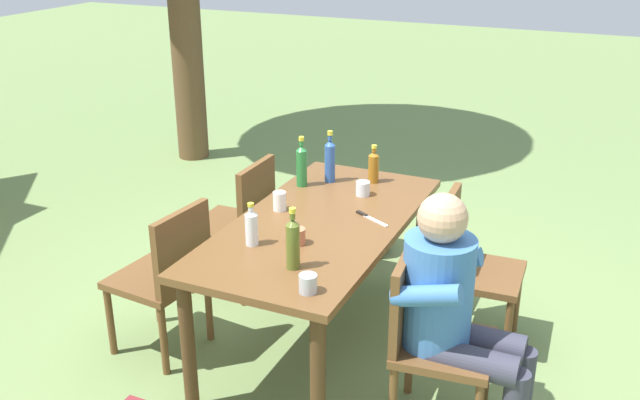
% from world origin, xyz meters
% --- Properties ---
extents(ground_plane, '(24.00, 24.00, 0.00)m').
position_xyz_m(ground_plane, '(0.00, 0.00, 0.00)').
color(ground_plane, '#6B844C').
extents(dining_table, '(1.72, 0.84, 0.76)m').
position_xyz_m(dining_table, '(0.00, 0.00, 0.67)').
color(dining_table, brown).
rests_on(dining_table, ground_plane).
extents(chair_near_left, '(0.48, 0.48, 0.87)m').
position_xyz_m(chair_near_left, '(-0.40, -0.72, 0.49)').
color(chair_near_left, brown).
rests_on(chair_near_left, ground_plane).
extents(chair_far_left, '(0.48, 0.48, 0.87)m').
position_xyz_m(chair_far_left, '(-0.40, 0.72, 0.49)').
color(chair_far_left, brown).
rests_on(chair_far_left, ground_plane).
extents(chair_near_right, '(0.46, 0.46, 0.87)m').
position_xyz_m(chair_near_right, '(0.38, -0.72, 0.49)').
color(chair_near_right, brown).
rests_on(chair_near_right, ground_plane).
extents(chair_far_right, '(0.44, 0.44, 0.87)m').
position_xyz_m(chair_far_right, '(0.39, 0.72, 0.49)').
color(chair_far_right, brown).
rests_on(chair_far_right, ground_plane).
extents(person_in_white_shirt, '(0.47, 0.62, 1.18)m').
position_xyz_m(person_in_white_shirt, '(-0.39, -0.83, 0.66)').
color(person_in_white_shirt, '#3D70B2').
rests_on(person_in_white_shirt, ground_plane).
extents(bottle_olive, '(0.06, 0.06, 0.30)m').
position_xyz_m(bottle_olive, '(-0.54, -0.11, 0.89)').
color(bottle_olive, '#566623').
rests_on(bottle_olive, dining_table).
extents(bottle_green, '(0.06, 0.06, 0.30)m').
position_xyz_m(bottle_green, '(0.43, 0.31, 0.89)').
color(bottle_green, '#287A38').
rests_on(bottle_green, dining_table).
extents(bottle_clear, '(0.06, 0.06, 0.22)m').
position_xyz_m(bottle_clear, '(-0.40, 0.19, 0.86)').
color(bottle_clear, white).
rests_on(bottle_clear, dining_table).
extents(bottle_blue, '(0.06, 0.06, 0.32)m').
position_xyz_m(bottle_blue, '(0.56, 0.19, 0.90)').
color(bottle_blue, '#2D56A3').
rests_on(bottle_blue, dining_table).
extents(bottle_amber, '(0.06, 0.06, 0.23)m').
position_xyz_m(bottle_amber, '(0.66, -0.06, 0.86)').
color(bottle_amber, '#996019').
rests_on(bottle_amber, dining_table).
extents(cup_white, '(0.07, 0.07, 0.11)m').
position_xyz_m(cup_white, '(0.04, 0.26, 0.82)').
color(cup_white, white).
rests_on(cup_white, dining_table).
extents(cup_steel, '(0.08, 0.08, 0.08)m').
position_xyz_m(cup_steel, '(-0.71, -0.26, 0.80)').
color(cup_steel, '#B2B7BC').
rests_on(cup_steel, dining_table).
extents(cup_terracotta, '(0.08, 0.08, 0.08)m').
position_xyz_m(cup_terracotta, '(-0.30, -0.01, 0.80)').
color(cup_terracotta, '#BC6B47').
rests_on(cup_terracotta, dining_table).
extents(cup_glass, '(0.08, 0.08, 0.08)m').
position_xyz_m(cup_glass, '(0.44, -0.07, 0.80)').
color(cup_glass, silver).
rests_on(cup_glass, dining_table).
extents(table_knife, '(0.13, 0.22, 0.01)m').
position_xyz_m(table_knife, '(0.14, -0.23, 0.77)').
color(table_knife, silver).
rests_on(table_knife, dining_table).
extents(backpack_by_far_side, '(0.29, 0.20, 0.39)m').
position_xyz_m(backpack_by_far_side, '(1.23, 0.14, 0.19)').
color(backpack_by_far_side, maroon).
rests_on(backpack_by_far_side, ground_plane).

